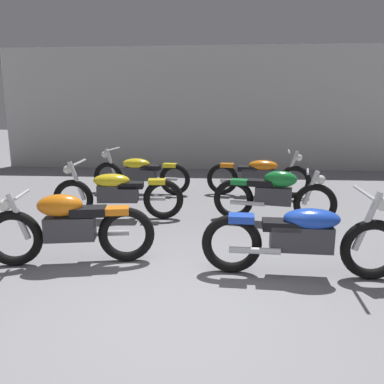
{
  "coord_description": "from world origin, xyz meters",
  "views": [
    {
      "loc": [
        0.47,
        -3.15,
        1.81
      ],
      "look_at": [
        0.0,
        2.69,
        0.55
      ],
      "focal_mm": 36.34,
      "sensor_mm": 36.0,
      "label": 1
    }
  ],
  "objects": [
    {
      "name": "ground_plane",
      "position": [
        0.0,
        0.0,
        0.0
      ],
      "size": [
        60.0,
        60.0,
        0.0
      ],
      "primitive_type": "plane",
      "color": "gray"
    },
    {
      "name": "back_wall",
      "position": [
        0.0,
        8.74,
        1.8
      ],
      "size": [
        12.54,
        0.24,
        3.6
      ],
      "primitive_type": "cube",
      "color": "#BCBAB7",
      "rests_on": "ground"
    },
    {
      "name": "motorcycle_left_row_0",
      "position": [
        -1.32,
        1.09,
        0.46
      ],
      "size": [
        1.96,
        0.62,
        0.88
      ],
      "color": "black",
      "rests_on": "ground"
    },
    {
      "name": "motorcycle_left_row_1",
      "position": [
        -1.27,
        3.02,
        0.45
      ],
      "size": [
        2.17,
        0.68,
        0.97
      ],
      "color": "black",
      "rests_on": "ground"
    },
    {
      "name": "motorcycle_left_row_2",
      "position": [
        -1.31,
        5.02,
        0.45
      ],
      "size": [
        2.17,
        0.68,
        0.97
      ],
      "color": "black",
      "rests_on": "ground"
    },
    {
      "name": "motorcycle_right_row_0",
      "position": [
        1.34,
        0.95,
        0.45
      ],
      "size": [
        2.17,
        0.68,
        0.97
      ],
      "color": "black",
      "rests_on": "ground"
    },
    {
      "name": "motorcycle_right_row_1",
      "position": [
        1.3,
        3.04,
        0.46
      ],
      "size": [
        1.95,
        0.59,
        0.88
      ],
      "color": "black",
      "rests_on": "ground"
    },
    {
      "name": "motorcycle_right_row_2",
      "position": [
        1.22,
        4.97,
        0.45
      ],
      "size": [
        2.17,
        0.68,
        0.97
      ],
      "color": "black",
      "rests_on": "ground"
    }
  ]
}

